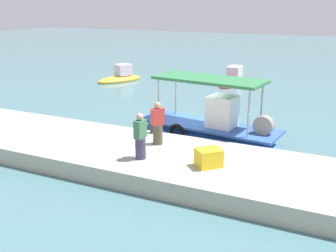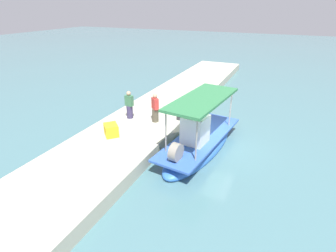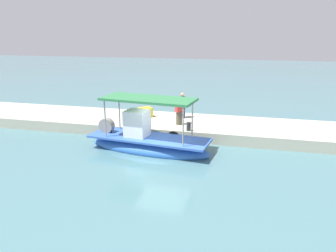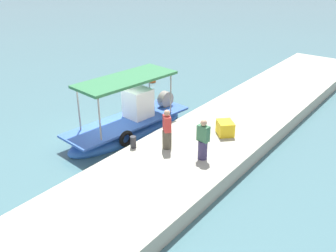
% 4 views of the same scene
% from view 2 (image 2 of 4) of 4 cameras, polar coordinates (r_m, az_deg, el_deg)
% --- Properties ---
extents(ground_plane, '(120.00, 120.00, 0.00)m').
position_cam_2_polar(ground_plane, '(14.19, 9.18, -3.69)').
color(ground_plane, '#467076').
extents(dock_quay, '(36.00, 4.29, 0.64)m').
position_cam_2_polar(dock_quay, '(15.45, -5.45, 0.29)').
color(dock_quay, '#B0AF9B').
rests_on(dock_quay, ground_plane).
extents(main_fishing_boat, '(6.65, 2.67, 3.09)m').
position_cam_2_polar(main_fishing_boat, '(13.24, 6.70, -3.38)').
color(main_fishing_boat, blue).
rests_on(main_fishing_boat, ground_plane).
extents(fisherman_near_bollard, '(0.38, 0.47, 1.61)m').
position_cam_2_polar(fisherman_near_bollard, '(15.39, -8.27, 4.26)').
color(fisherman_near_bollard, '#3C355A').
rests_on(fisherman_near_bollard, dock_quay).
extents(fisherman_by_crate, '(0.51, 0.52, 1.64)m').
position_cam_2_polar(fisherman_by_crate, '(14.75, -2.77, 3.64)').
color(fisherman_by_crate, '#504A3B').
rests_on(fisherman_by_crate, dock_quay).
extents(mooring_bollard, '(0.24, 0.24, 0.48)m').
position_cam_2_polar(mooring_bollard, '(15.17, 2.30, 2.22)').
color(mooring_bollard, '#2D2D33').
rests_on(mooring_bollard, dock_quay).
extents(cargo_crate, '(1.00, 1.00, 0.60)m').
position_cam_2_polar(cargo_crate, '(13.60, -12.09, -0.84)').
color(cargo_crate, yellow).
rests_on(cargo_crate, dock_quay).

